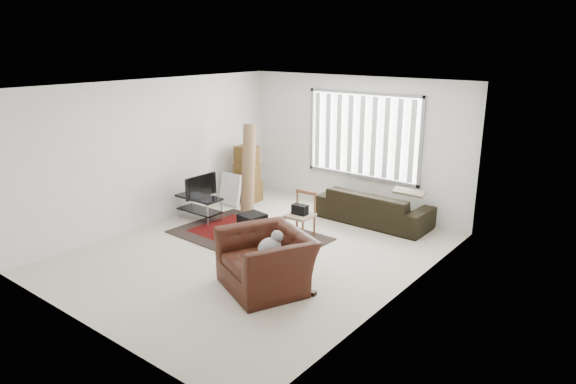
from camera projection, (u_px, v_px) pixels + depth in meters
name	position (u px, v px, depth m)	size (l,w,h in m)	color
room	(278.00, 143.00, 8.33)	(6.00, 6.02, 2.71)	beige
persian_rug	(249.00, 235.00, 9.15)	(2.67, 1.84, 0.02)	black
tv_stand	(199.00, 203.00, 9.91)	(0.94, 0.42, 0.47)	black
tv	(198.00, 186.00, 9.81)	(0.76, 0.10, 0.44)	black
subwoofer	(253.00, 225.00, 9.07)	(0.40, 0.40, 0.40)	black
moving_boxes	(247.00, 176.00, 11.01)	(0.51, 0.47, 1.21)	brown
white_flatpack	(230.00, 189.00, 10.83)	(0.53, 0.08, 0.67)	silver
rolled_rug	(248.00, 169.00, 10.25)	(0.26, 0.26, 1.77)	brown
sofa	(374.00, 202.00, 9.72)	(2.16, 0.94, 0.83)	black
side_chair	(301.00, 213.00, 8.97)	(0.46, 0.46, 0.82)	#9A7F65
armchair	(266.00, 257.00, 7.12)	(1.57, 1.49, 0.92)	black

